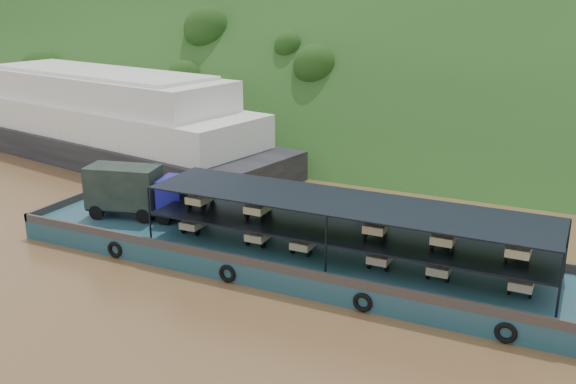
% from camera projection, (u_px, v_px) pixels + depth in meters
% --- Properties ---
extents(ground, '(160.00, 160.00, 0.00)m').
position_uv_depth(ground, '(296.00, 259.00, 39.18)').
color(ground, brown).
rests_on(ground, ground).
extents(hillside, '(140.00, 39.60, 39.60)m').
position_uv_depth(hillside, '(435.00, 140.00, 70.11)').
color(hillside, '#1B3A15').
rests_on(hillside, ground).
extents(cargo_barge, '(35.00, 7.18, 4.64)m').
position_uv_depth(cargo_barge, '(273.00, 245.00, 38.39)').
color(cargo_barge, '#16474F').
rests_on(cargo_barge, ground).
extents(passenger_ferry, '(42.98, 18.02, 8.46)m').
position_uv_depth(passenger_ferry, '(101.00, 120.00, 62.43)').
color(passenger_ferry, black).
rests_on(passenger_ferry, ground).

